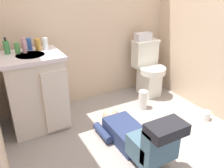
{
  "coord_description": "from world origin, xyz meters",
  "views": [
    {
      "loc": [
        -1.1,
        -1.66,
        1.52
      ],
      "look_at": [
        0.02,
        0.39,
        0.45
      ],
      "focal_mm": 37.63,
      "sensor_mm": 36.0,
      "label": 1
    }
  ],
  "objects": [
    {
      "name": "toilet_paper_roll",
      "position": [
        0.97,
        -0.14,
        0.05
      ],
      "size": [
        0.11,
        0.11,
        0.1
      ],
      "primitive_type": "cylinder",
      "color": "white",
      "rests_on": "ground_plane"
    },
    {
      "name": "bottle_amber",
      "position": [
        -0.63,
        0.8,
        0.88
      ],
      "size": [
        0.06,
        0.06,
        0.12
      ],
      "primitive_type": "cylinder",
      "color": "#BF8B35",
      "rests_on": "vanity_cabinet"
    },
    {
      "name": "paper_towel_roll",
      "position": [
        0.49,
        0.43,
        0.12
      ],
      "size": [
        0.11,
        0.11,
        0.23
      ],
      "primitive_type": "cylinder",
      "color": "white",
      "rests_on": "ground_plane"
    },
    {
      "name": "bottle_blue",
      "position": [
        -0.71,
        0.85,
        0.88
      ],
      "size": [
        0.05,
        0.05,
        0.13
      ],
      "primitive_type": "cylinder",
      "color": "#3B67BD",
      "rests_on": "vanity_cabinet"
    },
    {
      "name": "person_plumber",
      "position": [
        -0.04,
        -0.21,
        0.18
      ],
      "size": [
        0.39,
        1.06,
        0.52
      ],
      "color": "navy",
      "rests_on": "ground_plane"
    },
    {
      "name": "soap_dispenser",
      "position": [
        -0.93,
        0.81,
        0.89
      ],
      "size": [
        0.06,
        0.06,
        0.17
      ],
      "color": "#408E4C",
      "rests_on": "vanity_cabinet"
    },
    {
      "name": "toilet",
      "position": [
        0.79,
        0.75,
        0.37
      ],
      "size": [
        0.36,
        0.46,
        0.75
      ],
      "color": "white",
      "rests_on": "ground_plane"
    },
    {
      "name": "bottle_clear",
      "position": [
        -0.55,
        0.77,
        0.88
      ],
      "size": [
        0.05,
        0.05,
        0.13
      ],
      "primitive_type": "cylinder",
      "color": "silver",
      "rests_on": "vanity_cabinet"
    },
    {
      "name": "wall_back",
      "position": [
        0.0,
        1.05,
        1.2
      ],
      "size": [
        2.43,
        0.08,
        2.4
      ],
      "primitive_type": "cube",
      "color": "#D0B294",
      "rests_on": "ground_plane"
    },
    {
      "name": "tissue_box",
      "position": [
        0.74,
        0.84,
        0.8
      ],
      "size": [
        0.22,
        0.11,
        0.1
      ],
      "primitive_type": "cube",
      "color": "silver",
      "rests_on": "toilet"
    },
    {
      "name": "vanity_cabinet",
      "position": [
        -0.73,
        0.69,
        0.42
      ],
      "size": [
        0.6,
        0.53,
        0.82
      ],
      "color": "beige",
      "rests_on": "ground_plane"
    },
    {
      "name": "bottle_pink",
      "position": [
        -0.77,
        0.76,
        0.9
      ],
      "size": [
        0.04,
        0.04,
        0.16
      ],
      "primitive_type": "cylinder",
      "color": "#D1919E",
      "rests_on": "vanity_cabinet"
    },
    {
      "name": "faucet",
      "position": [
        -0.74,
        0.83,
        0.87
      ],
      "size": [
        0.02,
        0.02,
        0.1
      ],
      "primitive_type": "cylinder",
      "color": "silver",
      "rests_on": "vanity_cabinet"
    },
    {
      "name": "bottle_green",
      "position": [
        -0.84,
        0.77,
        0.87
      ],
      "size": [
        0.05,
        0.05,
        0.11
      ],
      "primitive_type": "cylinder",
      "color": "#4E9A4A",
      "rests_on": "vanity_cabinet"
    },
    {
      "name": "ground_plane",
      "position": [
        0.0,
        0.0,
        -0.02
      ],
      "size": [
        2.77,
        3.02,
        0.04
      ],
      "primitive_type": "cube",
      "color": "gray"
    }
  ]
}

